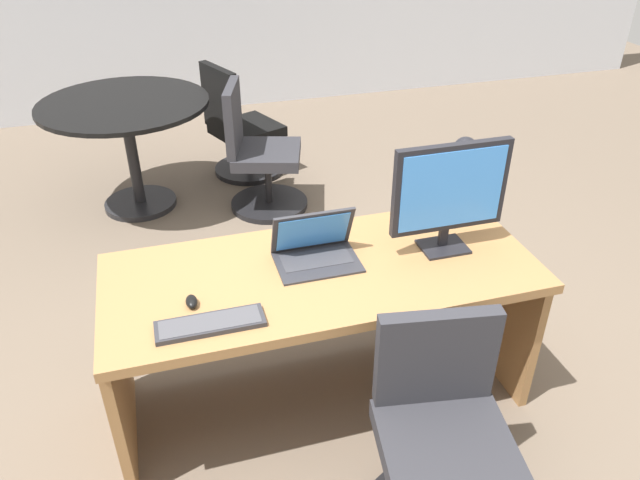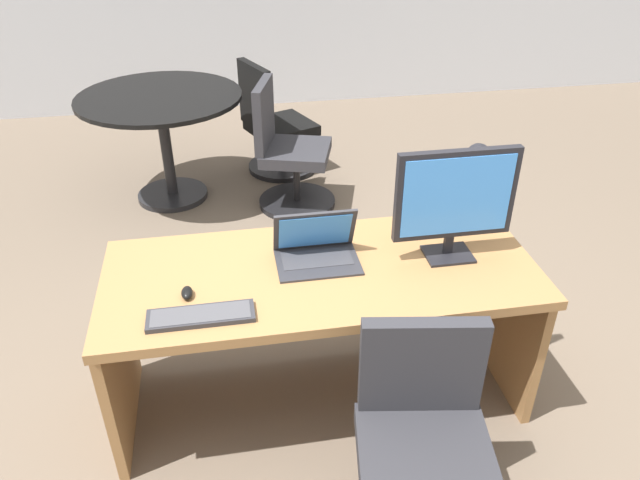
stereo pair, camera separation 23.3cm
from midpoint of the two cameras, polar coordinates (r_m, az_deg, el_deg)
The scene contains 11 objects.
ground at distance 4.17m, azimuth -1.84°, elevation 0.56°, with size 12.00×12.00×0.00m, color #6B5B4C.
desk at distance 2.68m, azimuth 2.47°, elevation -5.65°, with size 1.80×0.75×0.73m.
monitor at distance 2.56m, azimuth 15.11°, elevation 3.75°, with size 0.51×0.16×0.49m.
laptop at distance 2.57m, azimuth 2.21°, elevation -0.45°, with size 0.35×0.25×0.23m.
keyboard at distance 2.29m, azimuth -8.22°, elevation -7.12°, with size 0.40×0.12×0.02m.
mouse at distance 2.40m, azimuth -9.62°, elevation -4.98°, with size 0.04×0.08×0.04m.
desk_lamp at distance 2.84m, azimuth 16.70°, elevation 6.57°, with size 0.12×0.14×0.40m.
office_chair at distance 2.34m, azimuth 12.45°, elevation -19.72°, with size 0.56×0.56×0.86m.
meeting_table at distance 4.49m, azimuth -13.04°, elevation 10.68°, with size 1.14×1.14×0.79m.
meeting_chair_near at distance 4.92m, azimuth -2.92°, elevation 10.14°, with size 0.61×0.60×0.89m.
meeting_chair_far at distance 4.37m, azimuth -1.51°, elevation 7.63°, with size 0.59×0.57×0.91m.
Camera 2 is at (-0.36, -2.05, 2.17)m, focal length 34.26 mm.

